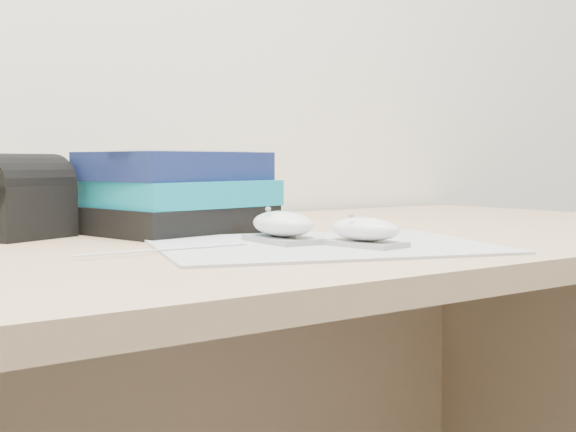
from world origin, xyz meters
TOP-DOWN VIEW (x-y plane):
  - desk at (0.00, 1.64)m, footprint 1.60×0.80m
  - mousepad at (-0.02, 1.43)m, footprint 0.48×0.42m
  - mouse_rear at (-0.04, 1.47)m, footprint 0.07×0.11m
  - mouse_front at (0.01, 1.38)m, footprint 0.07×0.10m
  - usb_cable at (-0.21, 1.47)m, footprint 0.22×0.00m
  - book_stack at (-0.07, 1.70)m, footprint 0.27×0.23m
  - pouch at (-0.28, 1.75)m, footprint 0.15×0.13m

SIDE VIEW (x-z plane):
  - desk at x=0.00m, z-range 0.13..0.86m
  - mousepad at x=-0.02m, z-range 0.73..0.73m
  - usb_cable at x=-0.21m, z-range 0.73..0.74m
  - mouse_front at x=0.01m, z-range 0.73..0.77m
  - mouse_rear at x=-0.04m, z-range 0.73..0.78m
  - pouch at x=-0.28m, z-range 0.73..0.84m
  - book_stack at x=-0.07m, z-range 0.73..0.85m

